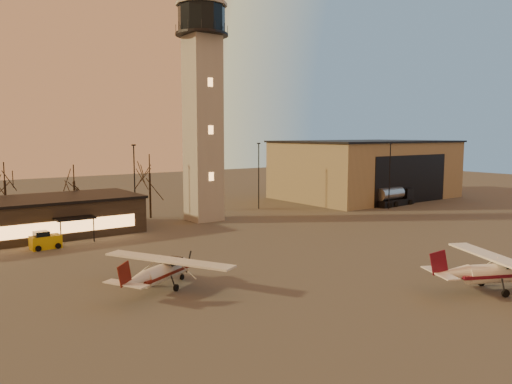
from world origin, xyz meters
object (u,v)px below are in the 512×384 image
(control_tower, at_px, (203,97))
(cessna_front, at_px, (499,276))
(terminal, at_px, (23,218))
(hangar, at_px, (366,169))
(fuel_truck, at_px, (394,198))
(cessna_rear, at_px, (165,274))
(service_cart, at_px, (45,242))

(control_tower, bearing_deg, cessna_front, -86.59)
(cessna_front, bearing_deg, control_tower, 118.20)
(terminal, bearing_deg, hangar, 1.97)
(control_tower, relative_size, cessna_front, 2.83)
(terminal, distance_m, fuel_truck, 54.28)
(terminal, distance_m, cessna_rear, 26.44)
(hangar, bearing_deg, service_cart, -170.90)
(control_tower, bearing_deg, fuel_truck, -10.72)
(cessna_rear, distance_m, service_cart, 19.25)
(hangar, distance_m, fuel_truck, 11.57)
(hangar, distance_m, terminal, 58.11)
(hangar, height_order, fuel_truck, hangar)
(hangar, xyz_separation_m, fuel_truck, (-4.32, -9.98, -3.97))
(hangar, height_order, cessna_front, hangar)
(terminal, height_order, cessna_front, terminal)
(terminal, xyz_separation_m, cessna_front, (24.33, -41.11, -1.02))
(cessna_front, xyz_separation_m, cessna_rear, (-19.47, 15.14, -0.09))
(cessna_rear, relative_size, fuel_truck, 1.26)
(control_tower, distance_m, terminal, 26.24)
(control_tower, bearing_deg, terminal, 174.85)
(cessna_rear, bearing_deg, terminal, 72.37)
(hangar, bearing_deg, fuel_truck, -113.39)
(control_tower, relative_size, hangar, 1.07)
(hangar, bearing_deg, control_tower, -173.69)
(hangar, bearing_deg, cessna_front, -127.99)
(hangar, bearing_deg, terminal, -178.03)
(terminal, bearing_deg, fuel_truck, -8.46)
(cessna_front, height_order, service_cart, cessna_front)
(control_tower, relative_size, fuel_truck, 3.95)
(fuel_truck, distance_m, service_cart, 53.05)
(cessna_front, bearing_deg, fuel_truck, 73.25)
(cessna_front, bearing_deg, cessna_rear, 166.91)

